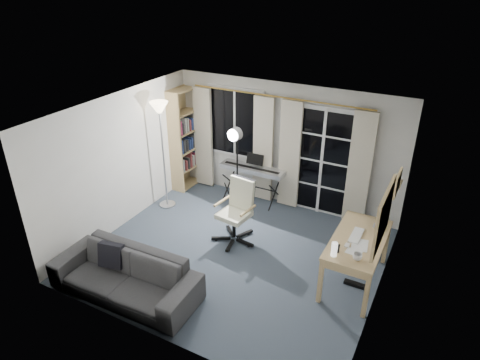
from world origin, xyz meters
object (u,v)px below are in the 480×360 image
Objects in this scene: bookshelf at (187,139)px; office_chair at (238,205)px; desk at (358,244)px; monitor at (382,210)px; keyboard_piano at (252,170)px; studio_light at (235,145)px; mug at (358,256)px; torchiere_lamp at (160,124)px; sofa at (124,269)px.

office_chair is (1.94, -1.36, -0.36)m from bookshelf.
monitor is at bearing 66.44° from desk.
bookshelf is at bearing 152.73° from office_chair.
keyboard_piano is 0.94m from studio_light.
studio_light is at bearing 160.83° from desk.
mug is at bearing -18.25° from studio_light.
bookshelf is 1.26m from torchiere_lamp.
desk is (2.46, -0.86, -0.76)m from studio_light.
desk is 2.59× the size of monitor.
keyboard_piano reaches higher than desk.
bookshelf is at bearing 100.00° from torchiere_lamp.
bookshelf is at bearing 164.79° from studio_light.
keyboard_piano is 2.35× the size of monitor.
monitor reaches higher than sofa.
sofa is at bearing -68.91° from bookshelf.
bookshelf is at bearing 165.06° from monitor.
mug is at bearing 22.59° from sofa.
keyboard_piano is 3.18m from mug.
mug is (2.16, -0.71, 0.18)m from office_chair.
keyboard_piano is 0.91× the size of desk.
bookshelf is 3.62m from sofa.
monitor reaches higher than mug.
keyboard_piano is at bearing 159.05° from monitor.
desk is (4.01, -1.57, -0.34)m from bookshelf.
monitor is (0.20, 0.45, 0.38)m from desk.
torchiere_lamp reaches higher than studio_light.
bookshelf is 1.49× the size of desk.
office_chair is at bearing 67.95° from sofa.
torchiere_lamp is (0.18, -1.04, 0.69)m from bookshelf.
mug reaches higher than desk.
bookshelf is 1.63m from keyboard_piano.
office_chair is at bearing -74.60° from keyboard_piano.
monitor is at bearing 13.65° from office_chair.
mug is at bearing -25.04° from bookshelf.
keyboard_piano is at bearing 149.01° from desk.
studio_light is at bearing 171.32° from monitor.
torchiere_lamp reaches higher than mug.
torchiere_lamp is at bearing 177.39° from office_chair.
desk is 0.53m from mug.
torchiere_lamp is at bearing -157.01° from studio_light.
studio_light is 1.26× the size of desk.
mug is (4.11, -2.07, -0.18)m from bookshelf.
office_chair is at bearing -33.22° from bookshelf.
keyboard_piano is (1.60, -0.12, -0.30)m from bookshelf.
torchiere_lamp reaches higher than office_chair.
keyboard_piano is at bearing 142.17° from mug.
studio_light is 1.63× the size of office_chair.
keyboard_piano is 1.28m from office_chair.
keyboard_piano is 10.33× the size of mug.
office_chair is at bearing -174.02° from monitor.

